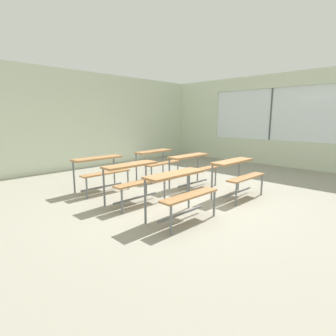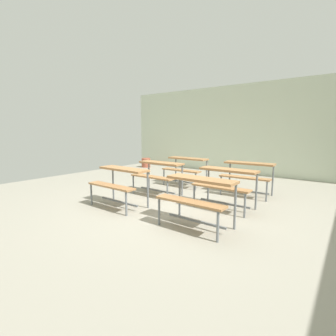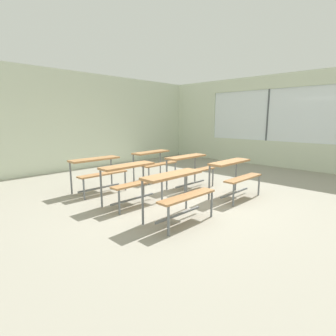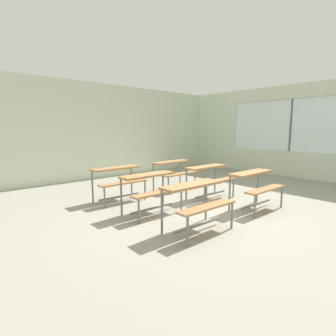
% 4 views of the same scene
% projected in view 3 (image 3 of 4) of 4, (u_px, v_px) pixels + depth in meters
% --- Properties ---
extents(ground, '(10.00, 9.00, 0.05)m').
position_uv_depth(ground, '(181.00, 201.00, 5.24)').
color(ground, gray).
extents(wall_back, '(10.00, 0.12, 3.00)m').
position_uv_depth(wall_back, '(71.00, 122.00, 8.02)').
color(wall_back, beige).
rests_on(wall_back, ground).
extents(wall_right, '(0.12, 9.00, 3.00)m').
position_uv_depth(wall_right, '(287.00, 123.00, 8.42)').
color(wall_right, beige).
rests_on(wall_right, ground).
extents(desk_bench_r0c0, '(1.11, 0.61, 0.74)m').
position_uv_depth(desk_bench_r0c0, '(177.00, 186.00, 4.08)').
color(desk_bench_r0c0, '#A87547').
rests_on(desk_bench_r0c0, ground).
extents(desk_bench_r0c1, '(1.11, 0.61, 0.74)m').
position_uv_depth(desk_bench_r0c1, '(234.00, 170.00, 5.29)').
color(desk_bench_r0c1, '#A87547').
rests_on(desk_bench_r0c1, ground).
extents(desk_bench_r1c0, '(1.10, 0.60, 0.74)m').
position_uv_depth(desk_bench_r1c0, '(131.00, 175.00, 4.88)').
color(desk_bench_r1c0, '#A87547').
rests_on(desk_bench_r1c0, ground).
extents(desk_bench_r1c1, '(1.11, 0.61, 0.74)m').
position_uv_depth(desk_bench_r1c1, '(190.00, 164.00, 6.03)').
color(desk_bench_r1c1, '#A87547').
rests_on(desk_bench_r1c1, ground).
extents(desk_bench_r2c0, '(1.11, 0.61, 0.74)m').
position_uv_depth(desk_bench_r2c0, '(98.00, 167.00, 5.67)').
color(desk_bench_r2c0, '#A87547').
rests_on(desk_bench_r2c0, ground).
extents(desk_bench_r2c1, '(1.13, 0.64, 0.74)m').
position_uv_depth(desk_bench_r2c1, '(154.00, 159.00, 6.84)').
color(desk_bench_r2c1, '#A87547').
rests_on(desk_bench_r2c1, ground).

